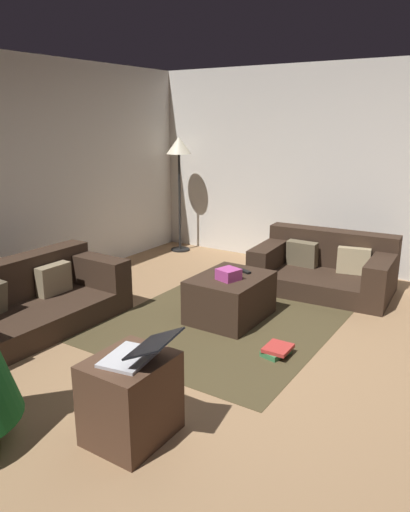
{
  "coord_description": "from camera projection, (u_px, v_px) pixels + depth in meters",
  "views": [
    {
      "loc": [
        -3.04,
        -1.52,
        1.93
      ],
      "look_at": [
        0.44,
        0.73,
        0.75
      ],
      "focal_mm": 34.13,
      "sensor_mm": 36.0,
      "label": 1
    }
  ],
  "objects": [
    {
      "name": "side_table",
      "position": [
        131.0,
        398.0,
        3.0
      ],
      "size": [
        0.52,
        0.44,
        0.54
      ],
      "primitive_type": "cube",
      "color": "#4C3323",
      "rests_on": "ground_plane"
    },
    {
      "name": "ottoman",
      "position": [
        230.0,
        297.0,
        4.81
      ],
      "size": [
        0.81,
        0.63,
        0.44
      ],
      "primitive_type": "cube",
      "color": "#332319",
      "rests_on": "ground_plane"
    },
    {
      "name": "area_rug",
      "position": [
        230.0,
        318.0,
        4.87
      ],
      "size": [
        2.6,
        2.0,
        0.01
      ],
      "primitive_type": "cube",
      "color": "#443A22",
      "rests_on": "ground_plane"
    },
    {
      "name": "couch_right",
      "position": [
        325.0,
        268.0,
        5.65
      ],
      "size": [
        1.04,
        1.58,
        0.65
      ],
      "rotation": [
        0.0,
        0.0,
        1.64
      ],
      "color": "#332319",
      "rests_on": "ground_plane"
    },
    {
      "name": "corner_lamp",
      "position": [
        179.0,
        154.0,
        6.98
      ],
      "size": [
        0.36,
        0.36,
        1.67
      ],
      "color": "black",
      "rests_on": "ground_plane"
    },
    {
      "name": "book_stack",
      "position": [
        277.0,
        351.0,
        4.09
      ],
      "size": [
        0.27,
        0.22,
        0.08
      ],
      "color": "#387A47",
      "rests_on": "ground_plane"
    },
    {
      "name": "ground_plane",
      "position": [
        253.0,
        376.0,
        3.78
      ],
      "size": [
        6.4,
        6.4,
        0.0
      ],
      "primitive_type": "plane",
      "color": "#93704C"
    },
    {
      "name": "tv_remote",
      "position": [
        244.0,
        271.0,
        4.88
      ],
      "size": [
        0.11,
        0.17,
        0.02
      ],
      "primitive_type": "cube",
      "rotation": [
        0.0,
        0.0,
        -0.4
      ],
      "color": "black",
      "rests_on": "ottoman"
    },
    {
      "name": "couch_left",
      "position": [
        26.0,
        302.0,
        4.59
      ],
      "size": [
        1.85,
        0.87,
        0.63
      ],
      "rotation": [
        0.0,
        0.0,
        3.13
      ],
      "color": "#332319",
      "rests_on": "ground_plane"
    },
    {
      "name": "gift_box",
      "position": [
        229.0,
        274.0,
        4.64
      ],
      "size": [
        0.23,
        0.23,
        0.11
      ],
      "primitive_type": "cube",
      "rotation": [
        0.0,
        0.0,
        -0.28
      ],
      "color": "#B23F8C",
      "rests_on": "ottoman"
    },
    {
      "name": "corner_partition",
      "position": [
        374.0,
        171.0,
        5.96
      ],
      "size": [
        0.12,
        6.4,
        2.6
      ],
      "primitive_type": "cube",
      "color": "silver",
      "rests_on": "ground_plane"
    },
    {
      "name": "laptop",
      "position": [
        138.0,
        352.0,
        2.88
      ],
      "size": [
        0.41,
        0.48,
        0.19
      ],
      "color": "silver",
      "rests_on": "side_table"
    }
  ]
}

